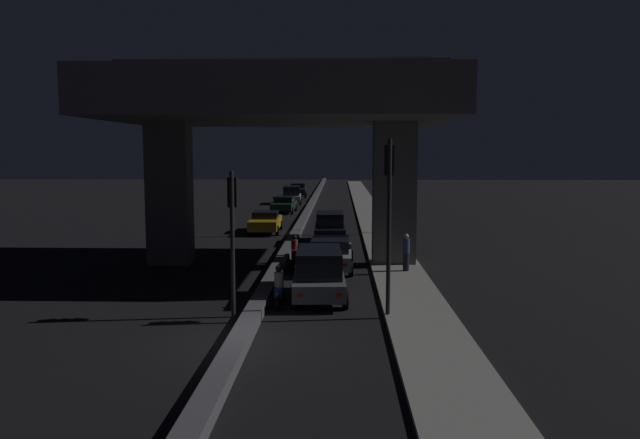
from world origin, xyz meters
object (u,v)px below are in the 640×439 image
(street_lamp, at_px, (371,158))
(car_dark_green_fourth_oncoming, at_px, (298,190))
(traffic_light_left_of_median, at_px, (233,218))
(car_dark_green_second_oncoming, at_px, (284,204))
(car_black_third, at_px, (330,228))
(car_white_third_oncoming, at_px, (292,194))
(car_taxi_yellow_lead_oncoming, at_px, (266,222))
(motorcycle_blue_filtering_near, at_px, (279,289))
(pedestrian_on_sidewalk, at_px, (406,252))
(traffic_light_right_of_median, at_px, (389,197))
(motorcycle_red_filtering_mid, at_px, (294,251))
(car_silver_second, at_px, (330,253))
(car_grey_lead, at_px, (319,273))

(street_lamp, xyz_separation_m, car_dark_green_fourth_oncoming, (-6.79, 32.29, -4.06))
(traffic_light_left_of_median, distance_m, car_dark_green_second_oncoming, 34.26)
(car_black_third, xyz_separation_m, car_white_third_oncoming, (-4.28, 27.15, 0.04))
(street_lamp, relative_size, car_taxi_yellow_lead_oncoming, 1.74)
(street_lamp, relative_size, motorcycle_blue_filtering_near, 4.40)
(street_lamp, relative_size, pedestrian_on_sidewalk, 5.07)
(traffic_light_right_of_median, height_order, car_white_third_oncoming, traffic_light_right_of_median)
(motorcycle_red_filtering_mid, bearing_deg, car_dark_green_fourth_oncoming, 4.09)
(car_silver_second, xyz_separation_m, car_white_third_oncoming, (-4.43, 35.33, 0.19))
(car_black_third, xyz_separation_m, car_taxi_yellow_lead_oncoming, (-4.29, 4.71, -0.20))
(car_dark_green_second_oncoming, height_order, motorcycle_red_filtering_mid, car_dark_green_second_oncoming)
(car_black_third, relative_size, motorcycle_red_filtering_mid, 2.62)
(car_dark_green_second_oncoming, distance_m, motorcycle_red_filtering_mid, 24.54)
(car_white_third_oncoming, bearing_deg, pedestrian_on_sidewalk, 9.34)
(car_black_third, bearing_deg, motorcycle_blue_filtering_near, 172.92)
(street_lamp, relative_size, car_dark_green_second_oncoming, 1.82)
(car_grey_lead, height_order, car_silver_second, car_grey_lead)
(car_white_third_oncoming, bearing_deg, motorcycle_red_filtering_mid, 1.85)
(car_grey_lead, bearing_deg, street_lamp, -10.97)
(car_dark_green_fourth_oncoming, bearing_deg, car_taxi_yellow_lead_oncoming, -2.07)
(car_black_third, relative_size, car_taxi_yellow_lead_oncoming, 0.99)
(car_black_third, bearing_deg, car_dark_green_fourth_oncoming, 5.47)
(traffic_light_left_of_median, bearing_deg, car_dark_green_second_oncoming, 92.35)
(car_black_third, height_order, car_dark_green_second_oncoming, car_black_third)
(car_black_third, bearing_deg, traffic_light_left_of_median, 168.75)
(car_silver_second, bearing_deg, motorcycle_blue_filtering_near, 166.91)
(car_black_third, bearing_deg, motorcycle_red_filtering_mid, 164.83)
(traffic_light_left_of_median, distance_m, car_black_third, 16.56)
(car_taxi_yellow_lead_oncoming, relative_size, car_dark_green_fourth_oncoming, 1.01)
(car_taxi_yellow_lead_oncoming, bearing_deg, motorcycle_red_filtering_mid, 12.69)
(motorcycle_blue_filtering_near, bearing_deg, motorcycle_red_filtering_mid, -0.34)
(car_grey_lead, xyz_separation_m, pedestrian_on_sidewalk, (3.63, 4.81, -0.02))
(car_dark_green_fourth_oncoming, bearing_deg, car_white_third_oncoming, -2.17)
(car_black_third, height_order, car_white_third_oncoming, car_black_third)
(traffic_light_left_of_median, bearing_deg, traffic_light_right_of_median, -0.12)
(car_black_third, bearing_deg, car_silver_second, 179.82)
(traffic_light_right_of_median, bearing_deg, traffic_light_left_of_median, 179.88)
(car_black_third, relative_size, car_dark_green_second_oncoming, 1.03)
(car_grey_lead, height_order, car_dark_green_second_oncoming, car_grey_lead)
(traffic_light_right_of_median, xyz_separation_m, car_grey_lead, (-2.28, 2.38, -2.90))
(car_taxi_yellow_lead_oncoming, distance_m, car_dark_green_second_oncoming, 13.28)
(car_taxi_yellow_lead_oncoming, bearing_deg, car_dark_green_second_oncoming, 178.87)
(car_black_third, height_order, motorcycle_blue_filtering_near, car_black_third)
(car_black_third, bearing_deg, car_taxi_yellow_lead_oncoming, 41.13)
(traffic_light_right_of_median, xyz_separation_m, car_silver_second, (-1.95, 7.98, -3.11))
(car_white_third_oncoming, xyz_separation_m, motorcycle_blue_filtering_near, (2.76, -41.99, -0.33))
(car_dark_green_second_oncoming, height_order, pedestrian_on_sidewalk, pedestrian_on_sidewalk)
(car_white_third_oncoming, height_order, motorcycle_blue_filtering_near, car_white_third_oncoming)
(street_lamp, xyz_separation_m, car_dark_green_second_oncoming, (-6.79, 14.08, -4.14))
(car_black_third, height_order, motorcycle_red_filtering_mid, car_black_third)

